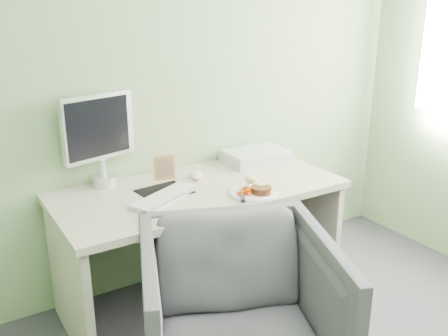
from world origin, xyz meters
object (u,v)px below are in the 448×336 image
desk_chair (239,317)px  monitor (99,135)px  desk (200,217)px  scanner (256,157)px  plate (253,193)px

desk_chair → monitor: bearing=124.5°
desk → scanner: size_ratio=3.92×
desk_chair → scanner: bearing=72.9°
plate → monitor: size_ratio=0.50×
desk → plate: size_ratio=6.14×
scanner → plate: bearing=-125.5°
desk → desk_chair: size_ratio=1.88×
plate → monitor: bearing=139.0°
desk → scanner: (0.54, 0.22, 0.21)m
desk_chair → desk: bearing=95.5°
desk → plate: 0.37m
desk → scanner: bearing=21.8°
scanner → monitor: size_ratio=0.79×
desk → scanner: 0.62m
desk → plate: bearing=-51.3°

